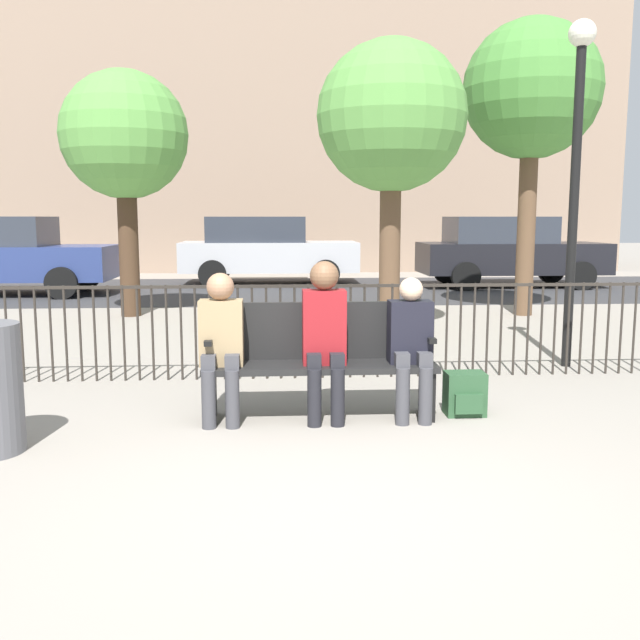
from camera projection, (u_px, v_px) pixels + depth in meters
name	position (u px, v px, depth m)	size (l,w,h in m)	color
ground_plane	(340.00, 503.00, 4.03)	(80.00, 80.00, 0.00)	gray
park_bench	(319.00, 356.00, 5.75)	(1.86, 0.45, 0.92)	black
seated_person_0	(221.00, 339.00, 5.55)	(0.34, 0.39, 1.18)	#3D3D42
seated_person_1	(324.00, 331.00, 5.60)	(0.34, 0.39, 1.27)	black
seated_person_2	(411.00, 341.00, 5.65)	(0.34, 0.39, 1.14)	#3D3D42
backpack	(465.00, 394.00, 5.81)	(0.32, 0.26, 0.35)	#284C2D
fence_railing	(309.00, 323.00, 7.10)	(9.01, 0.03, 0.95)	#2D2823
tree_0	(125.00, 138.00, 11.30)	(2.02, 2.02, 3.91)	#422D1E
tree_1	(532.00, 93.00, 11.31)	(2.19, 2.19, 4.71)	brown
tree_2	(392.00, 119.00, 9.51)	(2.01, 2.01, 3.95)	brown
lamp_post	(577.00, 141.00, 7.42)	(0.28, 0.28, 3.61)	black
street_surface	(290.00, 290.00, 15.88)	(24.00, 6.00, 0.01)	#333335
parked_car_0	(4.00, 254.00, 14.72)	(4.20, 1.94, 1.62)	navy
parked_car_1	(266.00, 249.00, 17.13)	(4.20, 1.94, 1.62)	#B7B7BC
parked_car_2	(508.00, 250.00, 16.49)	(4.20, 1.94, 1.62)	black
building_facade	(283.00, 38.00, 22.75)	(20.00, 6.00, 14.53)	gray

